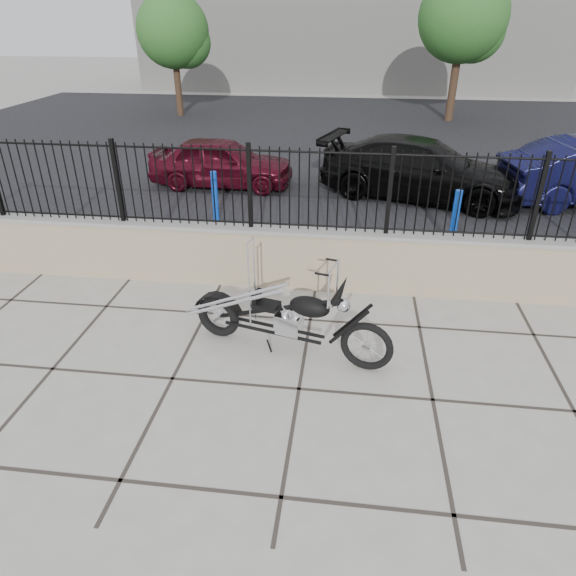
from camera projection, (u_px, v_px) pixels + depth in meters
The scene contains 12 objects.
ground_plane at pixel (299, 389), 5.87m from camera, with size 90.00×90.00×0.00m, color #99968E.
parking_lot at pixel (339, 143), 16.78m from camera, with size 30.00×30.00×0.00m, color black.
retaining_wall at pixel (317, 259), 7.83m from camera, with size 14.00×0.36×0.96m, color gray.
iron_fence at pixel (319, 190), 7.31m from camera, with size 14.00×0.08×1.20m, color black.
background_building at pixel (353, 6), 27.08m from camera, with size 22.00×6.00×8.00m, color beige.
chopper_motorcycle at pixel (285, 300), 6.19m from camera, with size 2.48×0.44×1.49m, color black, non-canonical shape.
car_red at pixel (222, 162), 12.40m from camera, with size 1.39×3.45×1.17m, color #460A18.
car_black at pixel (421, 169), 11.58m from camera, with size 1.85×4.55×1.32m, color black.
bollard_a at pixel (215, 197), 10.33m from camera, with size 0.12×0.12×1.03m, color #0C4CBA.
bollard_b at pixel (455, 219), 9.15m from camera, with size 0.13×0.13×1.07m, color #0D19D1.
tree_left at pixel (172, 27), 19.64m from camera, with size 2.76×2.76×4.65m.
tree_right at pixel (464, 12), 18.41m from camera, with size 3.20×3.20×5.40m.
Camera 1 is at (0.45, -4.59, 3.82)m, focal length 32.00 mm.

